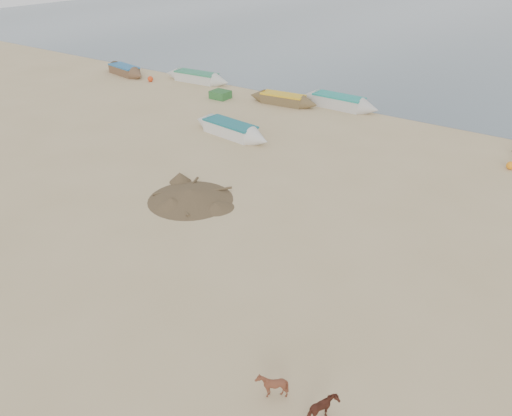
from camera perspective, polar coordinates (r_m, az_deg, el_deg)
The scene contains 7 objects.
ground at distance 19.16m, azimuth -6.98°, elevation -7.33°, with size 140.00×140.00×0.00m, color tan.
calf_front at distance 14.48m, azimuth 1.82°, elevation -19.59°, with size 0.65×0.73×0.80m, color brown.
calf_right at distance 14.07m, azimuth 7.71°, elevation -21.94°, with size 0.77×0.65×0.77m, color #53261B.
near_canoe at distance 32.03m, azimuth -2.96°, elevation 9.01°, with size 6.33×1.31×0.86m, color silver, non-canonical shape.
debris_pile at distance 24.14m, azimuth -7.52°, elevation 1.54°, with size 4.13×4.13×0.57m, color brown.
waterline_canoes at distance 35.15m, azimuth 14.37°, elevation 9.95°, with size 55.52×4.70×0.93m.
beach_clutter at distance 33.58m, azimuth 23.35°, elevation 7.37°, with size 45.50×6.15×0.64m.
Camera 1 is at (10.76, -11.22, 11.21)m, focal length 35.00 mm.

